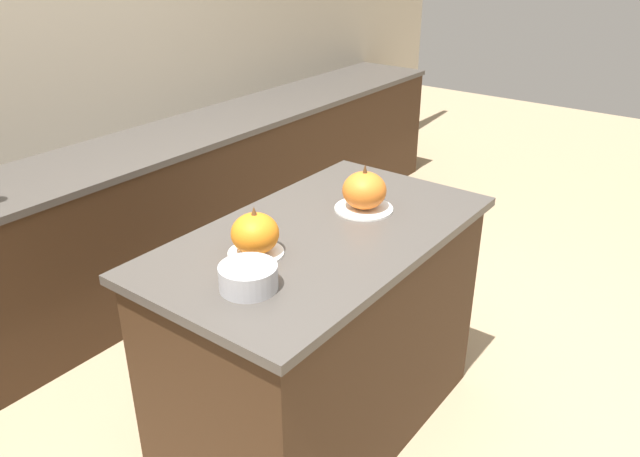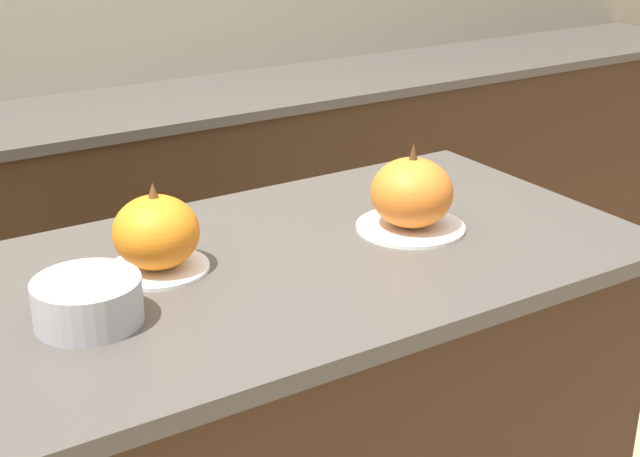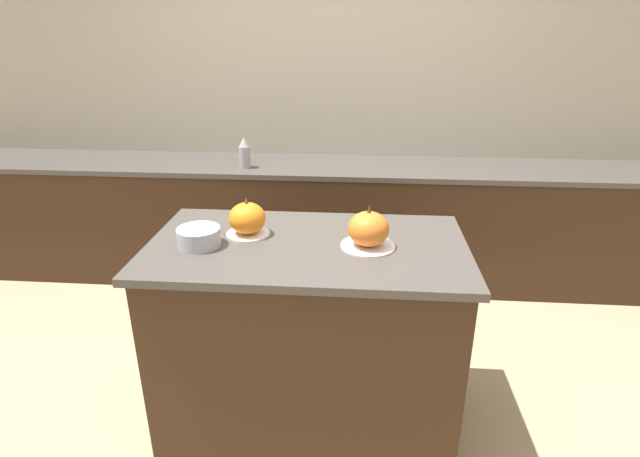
% 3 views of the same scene
% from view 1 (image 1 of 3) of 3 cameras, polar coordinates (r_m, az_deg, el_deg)
% --- Properties ---
extents(ground_plane, '(12.00, 12.00, 0.00)m').
position_cam_1_polar(ground_plane, '(2.85, 0.16, -17.47)').
color(ground_plane, tan).
extents(wall_back, '(8.00, 0.06, 2.50)m').
position_cam_1_polar(wall_back, '(3.54, -24.58, 12.14)').
color(wall_back, '#B2A893').
rests_on(wall_back, ground_plane).
extents(kitchen_island, '(1.39, 0.77, 0.94)m').
position_cam_1_polar(kitchen_island, '(2.55, 0.17, -9.75)').
color(kitchen_island, '#382314').
rests_on(kitchen_island, ground_plane).
extents(back_counter, '(6.00, 0.60, 0.89)m').
position_cam_1_polar(back_counter, '(3.53, -19.51, -1.05)').
color(back_counter, '#382314').
rests_on(back_counter, ground_plane).
extents(pumpkin_cake_left, '(0.20, 0.20, 0.18)m').
position_cam_1_polar(pumpkin_cake_left, '(2.13, -5.95, -0.58)').
color(pumpkin_cake_left, white).
rests_on(pumpkin_cake_left, kitchen_island).
extents(pumpkin_cake_right, '(0.23, 0.23, 0.19)m').
position_cam_1_polar(pumpkin_cake_right, '(2.47, 4.07, 3.36)').
color(pumpkin_cake_right, white).
rests_on(pumpkin_cake_right, kitchen_island).
extents(mixing_bowl, '(0.18, 0.18, 0.08)m').
position_cam_1_polar(mixing_bowl, '(1.95, -6.57, -4.44)').
color(mixing_bowl, '#ADADB2').
rests_on(mixing_bowl, kitchen_island).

